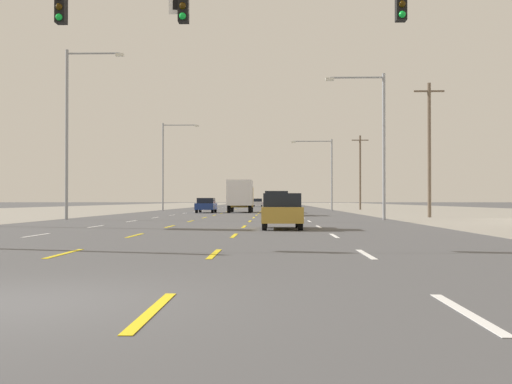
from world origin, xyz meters
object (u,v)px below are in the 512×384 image
Objects in this scene: streetlight_right_row_0 at (378,135)px; streetlight_left_row_1 at (167,160)px; hatchback_far_right_farther at (295,203)px; streetlight_left_row_0 at (72,123)px; hatchback_center_turn_farthest at (258,203)px; hatchback_inner_right_nearest at (282,211)px; sedan_inner_left_mid at (206,205)px; suv_inner_right_near at (276,203)px; streetlight_right_row_1 at (327,168)px; hatchback_inner_right_distant_a at (275,202)px; sedan_inner_left_far at (236,203)px; box_truck_center_turn_midfar at (240,194)px.

streetlight_left_row_1 is (-19.49, 35.43, 0.72)m from streetlight_right_row_0.
hatchback_far_right_farther is 79.87m from streetlight_left_row_0.
hatchback_far_right_farther is 1.00× the size of hatchback_center_turn_farthest.
hatchback_inner_right_nearest is 0.37× the size of streetlight_left_row_1.
hatchback_far_right_farther is (10.63, 55.87, 0.03)m from sedan_inner_left_mid.
streetlight_right_row_1 is (6.15, 24.22, 4.09)m from suv_inner_right_near.
streetlight_left_row_1 is at bearing -103.08° from hatchback_inner_right_distant_a.
sedan_inner_left_far is 0.43× the size of streetlight_left_row_1.
streetlight_left_row_1 reaches higher than box_truck_center_turn_midfar.
streetlight_left_row_0 is 19.61m from streetlight_right_row_0.
suv_inner_right_near is 13.61m from streetlight_right_row_0.
streetlight_left_row_1 reaches higher than hatchback_inner_right_distant_a.
box_truck_center_turn_midfar is 26.05m from streetlight_left_row_0.
sedan_inner_left_far is at bearing 93.85° from box_truck_center_turn_midfar.
hatchback_inner_right_nearest is 1.00× the size of hatchback_inner_right_distant_a.
streetlight_right_row_1 reaches higher than hatchback_center_turn_farthest.
streetlight_left_row_1 is (-9.53, 11.63, 4.26)m from box_truck_center_turn_midfar.
streetlight_right_row_0 is (6.28, 12.78, 4.59)m from hatchback_inner_right_nearest.
hatchback_far_right_farther reaches higher than sedan_inner_left_far.
streetlight_left_row_0 is at bearing -90.17° from streetlight_left_row_1.
streetlight_right_row_1 is (19.25, -0.00, -0.98)m from streetlight_left_row_1.
streetlight_right_row_1 is at bearing 50.09° from box_truck_center_turn_midfar.
hatchback_far_right_farther is at bearing -17.34° from hatchback_center_turn_farthest.
streetlight_left_row_0 is (-13.32, 12.78, 5.43)m from hatchback_inner_right_nearest.
sedan_inner_left_mid is at bearing 73.92° from streetlight_left_row_0.
suv_inner_right_near is 1.26× the size of hatchback_far_right_farther.
streetlight_right_row_0 reaches higher than sedan_inner_left_mid.
streetlight_left_row_1 is (-13.20, -56.82, 5.31)m from hatchback_inner_right_distant_a.
sedan_inner_left_mid and sedan_inner_left_far have the same top height.
hatchback_inner_right_distant_a is at bearing 96.09° from streetlight_right_row_1.
hatchback_inner_right_nearest is 0.42× the size of streetlight_right_row_0.
sedan_inner_left_far is at bearing 109.31° from streetlight_right_row_1.
hatchback_center_turn_farthest and hatchback_inner_right_distant_a have the same top height.
sedan_inner_left_mid is at bearing 122.55° from suv_inner_right_near.
hatchback_far_right_farther is at bearing 79.23° from sedan_inner_left_mid.
box_truck_center_turn_midfar is 15.63m from streetlight_left_row_1.
streetlight_left_row_1 is at bearing 89.83° from streetlight_left_row_0.
streetlight_left_row_0 is at bearing -180.00° from streetlight_right_row_0.
streetlight_right_row_0 is at bearing -61.19° from streetlight_left_row_1.
streetlight_right_row_0 is 35.43m from streetlight_right_row_1.
hatchback_far_right_farther is 14.85m from hatchback_inner_right_distant_a.
hatchback_far_right_farther and hatchback_inner_right_distant_a have the same top height.
streetlight_right_row_0 reaches higher than suv_inner_right_near.
streetlight_right_row_1 is at bearing -70.69° from sedan_inner_left_far.
streetlight_left_row_1 reaches higher than sedan_inner_left_mid.
hatchback_inner_right_distant_a is (0.09, 81.04, -0.24)m from suv_inner_right_near.
streetlight_left_row_0 reaches higher than hatchback_inner_right_nearest.
streetlight_right_row_0 is (2.63, -77.85, 4.59)m from hatchback_far_right_farther.
streetlight_right_row_0 reaches higher than hatchback_far_right_farther.
hatchback_center_turn_farthest is at bearing -104.86° from hatchback_inner_right_distant_a.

